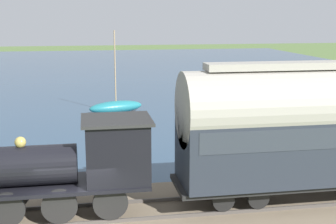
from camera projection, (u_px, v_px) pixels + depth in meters
harbor_water at (82, 75)px, 57.14m from camera, size 80.00×80.00×0.01m
rail_embankment at (78, 224)px, 15.66m from camera, size 5.31×56.00×0.71m
steam_locomotive at (73, 161)px, 15.20m from camera, size 2.09×6.39×3.43m
passenger_coach at (314, 125)px, 16.44m from camera, size 2.61×9.87×4.89m
sailboat_teal at (116, 107)px, 34.68m from camera, size 2.42×4.30×6.08m
rowboat_far_out at (210, 133)px, 27.96m from camera, size 1.44×2.60×0.44m
rowboat_near_shore at (220, 157)px, 23.17m from camera, size 2.43×2.21×0.48m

